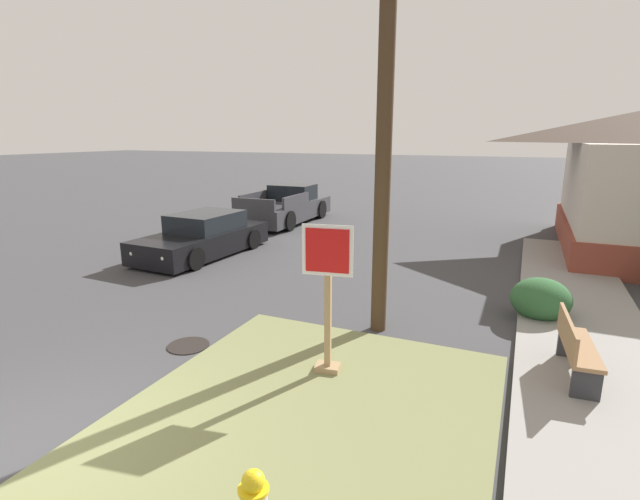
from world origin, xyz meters
TOP-DOWN VIEW (x-y plane):
  - ground_plane at (0.00, 0.00)m, footprint 160.00×160.00m
  - grass_corner_patch at (2.54, 1.69)m, footprint 4.55×5.84m
  - sidewalk_strip at (6.02, 5.81)m, footprint 2.20×16.48m
  - stop_sign at (2.37, 3.08)m, footprint 0.72×0.33m
  - manhole_cover at (-0.18, 3.04)m, footprint 0.70×0.70m
  - parked_sedan_black at (-3.82, 8.26)m, footprint 2.10×4.42m
  - pickup_truck_charcoal at (-4.08, 14.04)m, footprint 2.13×5.05m
  - street_bench at (5.68, 4.29)m, footprint 0.52×1.47m
  - utility_pole at (2.56, 5.03)m, footprint 1.42×0.28m
  - shrub_by_curb at (5.29, 6.76)m, footprint 1.11×1.11m

SIDE VIEW (x-z plane):
  - ground_plane at x=0.00m, z-range 0.00..0.00m
  - manhole_cover at x=-0.18m, z-range 0.00..0.02m
  - grass_corner_patch at x=2.54m, z-range 0.00..0.08m
  - sidewalk_strip at x=6.02m, z-range 0.00..0.12m
  - shrub_by_curb at x=5.29m, z-range 0.00..0.82m
  - parked_sedan_black at x=-3.82m, z-range -0.08..1.17m
  - street_bench at x=5.68m, z-range 0.16..1.01m
  - pickup_truck_charcoal at x=-4.08m, z-range -0.12..1.36m
  - stop_sign at x=2.37m, z-range 0.06..2.27m
  - utility_pole at x=2.56m, z-range 0.19..10.26m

